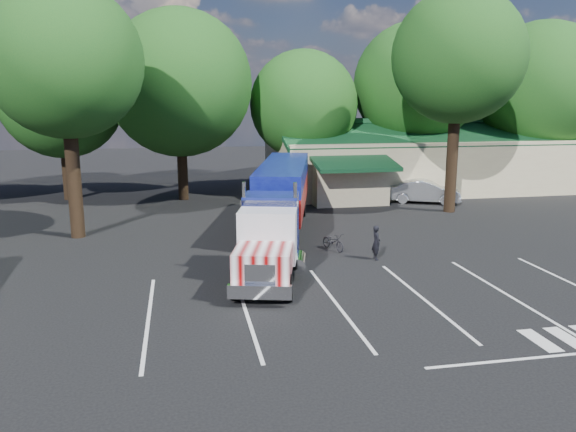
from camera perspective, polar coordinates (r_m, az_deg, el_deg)
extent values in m
plane|color=black|center=(25.38, 1.29, -4.26)|extent=(120.00, 120.00, 0.00)
cube|color=#BDB58D|center=(46.30, 13.64, 5.28)|extent=(24.00, 11.00, 4.00)
cube|color=#124123|center=(43.93, 15.11, 8.14)|extent=(24.20, 6.25, 2.10)
cube|color=#124123|center=(48.28, 12.60, 8.56)|extent=(24.20, 6.25, 2.10)
cube|color=#BDB58D|center=(38.24, 6.18, 3.31)|extent=(5.00, 2.50, 2.80)
cube|color=#124123|center=(36.81, 6.83, 5.32)|extent=(5.40, 3.19, 0.80)
cylinder|color=black|center=(42.64, -21.51, 4.25)|extent=(0.70, 0.70, 4.00)
sphere|color=#144818|center=(42.34, -22.04, 11.16)|extent=(8.40, 8.40, 8.40)
cylinder|color=black|center=(40.32, -10.66, 4.69)|extent=(0.70, 0.70, 4.30)
sphere|color=#144818|center=(40.03, -10.99, 13.09)|extent=(10.00, 10.00, 10.00)
cylinder|color=black|center=(42.66, 1.55, 4.80)|extent=(0.70, 0.70, 3.60)
sphere|color=#144818|center=(42.34, 1.59, 11.26)|extent=(8.00, 8.00, 8.00)
cylinder|color=black|center=(45.86, 12.52, 5.58)|extent=(0.70, 0.70, 4.50)
sphere|color=#144818|center=(45.62, 12.85, 12.90)|extent=(9.60, 9.60, 9.60)
cylinder|color=black|center=(49.72, 23.74, 4.98)|extent=(0.70, 0.70, 3.90)
sphere|color=#144818|center=(49.46, 24.31, 11.72)|extent=(10.40, 10.40, 10.40)
cylinder|color=black|center=(30.55, -20.91, 3.47)|extent=(0.70, 0.70, 6.00)
sphere|color=#144818|center=(30.34, -21.75, 14.46)|extent=(7.60, 7.60, 7.60)
cylinder|color=black|center=(36.58, 16.32, 5.43)|extent=(0.70, 0.70, 6.50)
sphere|color=#144818|center=(36.47, 16.91, 15.23)|extent=(8.00, 8.00, 8.00)
cube|color=black|center=(22.44, -1.97, -4.67)|extent=(2.41, 6.22, 0.22)
cube|color=white|center=(19.33, -2.91, -7.71)|extent=(2.20, 0.77, 0.49)
cube|color=white|center=(19.32, -2.87, -6.05)|extent=(1.05, 0.37, 0.80)
cube|color=white|center=(20.24, -2.55, -4.69)|extent=(2.50, 2.57, 1.02)
cube|color=silver|center=(21.80, -2.08, -2.03)|extent=(2.50, 1.93, 2.04)
cube|color=black|center=(21.14, -2.24, -1.24)|extent=(1.99, 0.58, 0.89)
cube|color=white|center=(22.29, -1.91, 1.31)|extent=(2.25, 0.66, 0.22)
cube|color=#0C1654|center=(23.30, -1.70, -0.67)|extent=(2.59, 2.27, 2.39)
cylinder|color=white|center=(22.58, -4.46, -0.30)|extent=(0.19, 0.19, 3.01)
cylinder|color=white|center=(22.39, 0.71, -0.37)|extent=(0.19, 0.19, 3.01)
cylinder|color=white|center=(22.67, -4.96, -4.53)|extent=(0.92, 1.52, 0.58)
cylinder|color=white|center=(22.45, 1.10, -4.66)|extent=(0.92, 1.52, 0.58)
cube|color=white|center=(30.85, -0.40, 2.27)|extent=(5.07, 11.54, 1.33)
cube|color=#090C5C|center=(30.68, -0.41, 4.47)|extent=(5.07, 11.54, 1.06)
cube|color=black|center=(34.71, 0.02, 1.42)|extent=(1.81, 3.27, 0.31)
cube|color=black|center=(26.51, -2.44, -2.18)|extent=(0.13, 0.13, 1.24)
cube|color=black|center=(26.41, 0.23, -2.22)|extent=(0.13, 0.13, 1.24)
cube|color=white|center=(36.77, 0.21, 1.45)|extent=(2.08, 0.64, 0.11)
cylinder|color=black|center=(20.18, -5.31, -7.15)|extent=(0.54, 1.02, 0.97)
cylinder|color=black|center=(19.99, 0.01, -7.29)|extent=(0.54, 1.02, 0.97)
cylinder|color=black|center=(24.03, -3.83, -4.00)|extent=(0.54, 1.02, 0.97)
cylinder|color=black|center=(23.86, 0.61, -4.09)|extent=(0.54, 1.02, 0.97)
cylinder|color=black|center=(24.96, -3.55, -3.40)|extent=(0.54, 1.02, 0.97)
cylinder|color=black|center=(24.80, 0.72, -3.47)|extent=(0.54, 1.02, 0.97)
cylinder|color=black|center=(34.13, -1.61, 0.78)|extent=(0.54, 1.02, 0.97)
cylinder|color=black|center=(34.02, 1.51, 0.74)|extent=(0.54, 1.02, 0.97)
cylinder|color=black|center=(35.17, -1.46, 1.11)|extent=(0.54, 1.02, 0.97)
cylinder|color=black|center=(35.06, 1.57, 1.08)|extent=(0.54, 1.02, 0.97)
imported|color=black|center=(25.23, 8.95, -2.68)|extent=(0.39, 0.58, 1.55)
imported|color=black|center=(26.63, 4.62, -2.58)|extent=(1.09, 1.69, 0.84)
imported|color=#B5B9BE|center=(39.61, 13.71, 2.44)|extent=(5.06, 3.42, 1.58)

